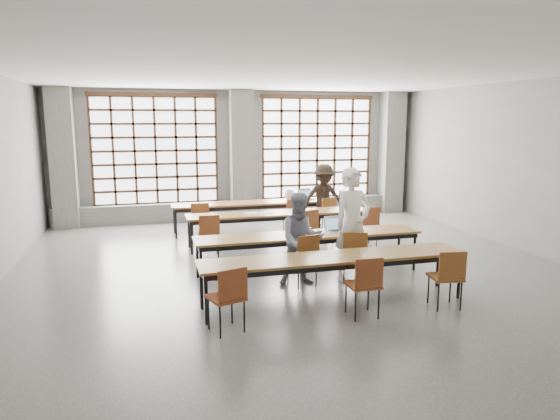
# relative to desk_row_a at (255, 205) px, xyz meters

# --- Properties ---
(floor) EXTENTS (11.00, 11.00, 0.00)m
(floor) POSITION_rel_desk_row_a_xyz_m (0.00, -3.54, -0.66)
(floor) COLOR #52524F
(floor) RESTS_ON ground
(ceiling) EXTENTS (11.00, 11.00, 0.00)m
(ceiling) POSITION_rel_desk_row_a_xyz_m (0.00, -3.54, 2.84)
(ceiling) COLOR silver
(ceiling) RESTS_ON floor
(wall_back) EXTENTS (10.00, 0.00, 10.00)m
(wall_back) POSITION_rel_desk_row_a_xyz_m (0.00, 1.96, 1.09)
(wall_back) COLOR slate
(wall_back) RESTS_ON floor
(wall_front) EXTENTS (10.00, 0.00, 10.00)m
(wall_front) POSITION_rel_desk_row_a_xyz_m (0.00, -9.04, 1.09)
(wall_front) COLOR slate
(wall_front) RESTS_ON floor
(wall_right) EXTENTS (0.00, 11.00, 11.00)m
(wall_right) POSITION_rel_desk_row_a_xyz_m (5.00, -3.54, 1.09)
(wall_right) COLOR slate
(wall_right) RESTS_ON floor
(column_left) EXTENTS (0.60, 0.55, 3.50)m
(column_left) POSITION_rel_desk_row_a_xyz_m (-4.50, 1.68, 1.09)
(column_left) COLOR #575755
(column_left) RESTS_ON floor
(column_mid) EXTENTS (0.60, 0.55, 3.50)m
(column_mid) POSITION_rel_desk_row_a_xyz_m (0.00, 1.68, 1.09)
(column_mid) COLOR #575755
(column_mid) RESTS_ON floor
(column_right) EXTENTS (0.60, 0.55, 3.50)m
(column_right) POSITION_rel_desk_row_a_xyz_m (4.50, 1.68, 1.09)
(column_right) COLOR #575755
(column_right) RESTS_ON floor
(window_left) EXTENTS (3.32, 0.12, 3.00)m
(window_left) POSITION_rel_desk_row_a_xyz_m (-2.25, 1.88, 1.24)
(window_left) COLOR white
(window_left) RESTS_ON wall_back
(window_right) EXTENTS (3.32, 0.12, 3.00)m
(window_right) POSITION_rel_desk_row_a_xyz_m (2.25, 1.88, 1.24)
(window_right) COLOR white
(window_right) RESTS_ON wall_back
(sill_ledge) EXTENTS (9.80, 0.35, 0.50)m
(sill_ledge) POSITION_rel_desk_row_a_xyz_m (0.00, 1.76, -0.41)
(sill_ledge) COLOR #575755
(sill_ledge) RESTS_ON floor
(desk_row_a) EXTENTS (4.00, 0.70, 0.73)m
(desk_row_a) POSITION_rel_desk_row_a_xyz_m (0.00, 0.00, 0.00)
(desk_row_a) COLOR brown
(desk_row_a) RESTS_ON floor
(desk_row_b) EXTENTS (4.00, 0.70, 0.73)m
(desk_row_b) POSITION_rel_desk_row_a_xyz_m (0.22, -1.49, 0.00)
(desk_row_b) COLOR brown
(desk_row_b) RESTS_ON floor
(desk_row_c) EXTENTS (4.00, 0.70, 0.73)m
(desk_row_c) POSITION_rel_desk_row_a_xyz_m (0.17, -3.63, 0.00)
(desk_row_c) COLOR brown
(desk_row_c) RESTS_ON floor
(desk_row_d) EXTENTS (4.00, 0.70, 0.73)m
(desk_row_d) POSITION_rel_desk_row_a_xyz_m (0.07, -5.12, 0.00)
(desk_row_d) COLOR brown
(desk_row_d) RESTS_ON floor
(chair_back_left) EXTENTS (0.43, 0.44, 0.88)m
(chair_back_left) POSITION_rel_desk_row_a_xyz_m (-1.40, -0.63, -0.13)
(chair_back_left) COLOR brown
(chair_back_left) RESTS_ON floor
(chair_back_mid) EXTENTS (0.42, 0.43, 0.88)m
(chair_back_mid) POSITION_rel_desk_row_a_xyz_m (0.80, -0.63, -0.13)
(chair_back_mid) COLOR brown
(chair_back_mid) RESTS_ON floor
(chair_back_right) EXTENTS (0.51, 0.51, 0.88)m
(chair_back_right) POSITION_rel_desk_row_a_xyz_m (1.62, -0.63, -0.13)
(chair_back_right) COLOR brown
(chair_back_right) RESTS_ON floor
(chair_mid_left) EXTENTS (0.44, 0.45, 0.88)m
(chair_mid_left) POSITION_rel_desk_row_a_xyz_m (-1.39, -2.11, -0.13)
(chair_mid_left) COLOR brown
(chair_mid_left) RESTS_ON floor
(chair_mid_centre) EXTENTS (0.53, 0.53, 0.88)m
(chair_mid_centre) POSITION_rel_desk_row_a_xyz_m (0.64, -2.11, -0.13)
(chair_mid_centre) COLOR brown
(chair_mid_centre) RESTS_ON floor
(chair_mid_right) EXTENTS (0.45, 0.46, 0.88)m
(chair_mid_right) POSITION_rel_desk_row_a_xyz_m (2.02, -2.11, -0.13)
(chair_mid_right) COLOR maroon
(chair_mid_right) RESTS_ON floor
(chair_front_left) EXTENTS (0.51, 0.51, 0.88)m
(chair_front_left) POSITION_rel_desk_row_a_xyz_m (-0.11, -4.26, -0.13)
(chair_front_left) COLOR brown
(chair_front_left) RESTS_ON floor
(chair_front_right) EXTENTS (0.51, 0.51, 0.88)m
(chair_front_right) POSITION_rel_desk_row_a_xyz_m (0.75, -4.26, -0.13)
(chair_front_right) COLOR brown
(chair_front_right) RESTS_ON floor
(chair_near_left) EXTENTS (0.53, 0.53, 0.88)m
(chair_near_left) POSITION_rel_desk_row_a_xyz_m (-1.60, -5.74, -0.13)
(chair_near_left) COLOR brown
(chair_near_left) RESTS_ON floor
(chair_near_mid) EXTENTS (0.42, 0.43, 0.88)m
(chair_near_mid) POSITION_rel_desk_row_a_xyz_m (0.27, -5.75, -0.13)
(chair_near_mid) COLOR brown
(chair_near_mid) RESTS_ON floor
(chair_near_right) EXTENTS (0.48, 0.48, 0.88)m
(chair_near_right) POSITION_rel_desk_row_a_xyz_m (1.56, -5.75, -0.13)
(chair_near_right) COLOR brown
(chair_near_right) RESTS_ON floor
(student_male) EXTENTS (0.79, 0.61, 1.92)m
(student_male) POSITION_rel_desk_row_a_xyz_m (0.77, -4.13, 0.30)
(student_male) COLOR white
(student_male) RESTS_ON floor
(student_female) EXTENTS (0.80, 0.66, 1.53)m
(student_female) POSITION_rel_desk_row_a_xyz_m (-0.13, -4.13, 0.10)
(student_female) COLOR navy
(student_female) RESTS_ON floor
(student_back) EXTENTS (1.12, 0.71, 1.66)m
(student_back) POSITION_rel_desk_row_a_xyz_m (1.60, -0.50, 0.16)
(student_back) COLOR black
(student_back) RESTS_ON floor
(laptop_front) EXTENTS (0.40, 0.35, 0.26)m
(laptop_front) POSITION_rel_desk_row_a_xyz_m (0.71, -3.52, 0.13)
(laptop_front) COLOR #B6B6BB
(laptop_front) RESTS_ON desk_row_c
(laptop_back) EXTENTS (0.40, 0.35, 0.26)m
(laptop_back) POSITION_rel_desk_row_a_xyz_m (1.34, 0.11, 0.13)
(laptop_back) COLOR #B5B4B9
(laptop_back) RESTS_ON desk_row_a
(mouse) EXTENTS (0.11, 0.08, 0.04)m
(mouse) POSITION_rel_desk_row_a_xyz_m (1.12, -3.65, 0.08)
(mouse) COLOR white
(mouse) RESTS_ON desk_row_c
(green_box) EXTENTS (0.25, 0.10, 0.09)m
(green_box) POSITION_rel_desk_row_a_xyz_m (0.12, -3.55, 0.11)
(green_box) COLOR green
(green_box) RESTS_ON desk_row_c
(phone) EXTENTS (0.14, 0.09, 0.01)m
(phone) POSITION_rel_desk_row_a_xyz_m (0.35, -3.73, 0.07)
(phone) COLOR black
(phone) RESTS_ON desk_row_c
(paper_sheet_a) EXTENTS (0.32, 0.24, 0.00)m
(paper_sheet_a) POSITION_rel_desk_row_a_xyz_m (-0.38, -1.44, 0.07)
(paper_sheet_a) COLOR silver
(paper_sheet_a) RESTS_ON desk_row_b
(paper_sheet_b) EXTENTS (0.34, 0.27, 0.00)m
(paper_sheet_b) POSITION_rel_desk_row_a_xyz_m (-0.08, -1.54, 0.07)
(paper_sheet_b) COLOR white
(paper_sheet_b) RESTS_ON desk_row_b
(backpack) EXTENTS (0.33, 0.21, 0.40)m
(backpack) POSITION_rel_desk_row_a_xyz_m (1.82, -1.44, 0.27)
(backpack) COLOR black
(backpack) RESTS_ON desk_row_b
(plastic_bag) EXTENTS (0.31, 0.28, 0.29)m
(plastic_bag) POSITION_rel_desk_row_a_xyz_m (0.90, 0.05, 0.21)
(plastic_bag) COLOR silver
(plastic_bag) RESTS_ON desk_row_a
(red_pouch) EXTENTS (0.21, 0.13, 0.06)m
(red_pouch) POSITION_rel_desk_row_a_xyz_m (-1.63, -5.67, -0.16)
(red_pouch) COLOR red
(red_pouch) RESTS_ON chair_near_left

